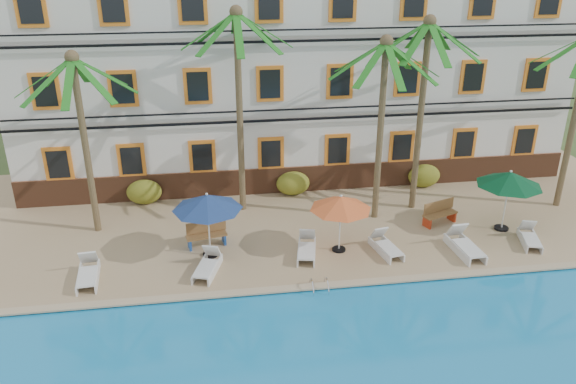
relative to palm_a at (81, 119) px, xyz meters
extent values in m
plane|color=#384C23|center=(8.72, -4.34, -4.80)|extent=(100.00, 100.00, 0.00)
cube|color=tan|center=(8.72, 0.66, -4.68)|extent=(30.00, 12.00, 0.25)
cube|color=tan|center=(8.72, -5.24, -4.52)|extent=(30.00, 0.35, 0.06)
cube|color=silver|center=(8.72, 5.66, 0.45)|extent=(25.00, 6.00, 10.00)
cube|color=brown|center=(8.72, 2.60, -3.95)|extent=(25.00, 0.12, 1.20)
cube|color=orange|center=(-1.78, 2.61, -2.65)|extent=(1.15, 0.10, 1.50)
cube|color=black|center=(-1.78, 2.56, -2.65)|extent=(0.85, 0.04, 1.20)
cube|color=orange|center=(1.22, 2.61, -2.65)|extent=(1.15, 0.10, 1.50)
cube|color=black|center=(1.22, 2.56, -2.65)|extent=(0.85, 0.04, 1.20)
cube|color=orange|center=(4.22, 2.61, -2.65)|extent=(1.15, 0.10, 1.50)
cube|color=black|center=(4.22, 2.56, -2.65)|extent=(0.85, 0.04, 1.20)
cube|color=orange|center=(7.22, 2.61, -2.65)|extent=(1.15, 0.10, 1.50)
cube|color=black|center=(7.22, 2.56, -2.65)|extent=(0.85, 0.04, 1.20)
cube|color=orange|center=(10.22, 2.61, -2.65)|extent=(1.15, 0.10, 1.50)
cube|color=black|center=(10.22, 2.56, -2.65)|extent=(0.85, 0.04, 1.20)
cube|color=orange|center=(13.22, 2.61, -2.65)|extent=(1.15, 0.10, 1.50)
cube|color=black|center=(13.22, 2.56, -2.65)|extent=(0.85, 0.04, 1.20)
cube|color=orange|center=(16.22, 2.61, -2.65)|extent=(1.15, 0.10, 1.50)
cube|color=black|center=(16.22, 2.56, -2.65)|extent=(0.85, 0.04, 1.20)
cube|color=orange|center=(19.22, 2.61, -2.65)|extent=(1.15, 0.10, 1.50)
cube|color=black|center=(19.22, 2.56, -2.65)|extent=(0.85, 0.04, 1.20)
cube|color=orange|center=(-1.78, 2.61, 0.45)|extent=(1.15, 0.10, 1.50)
cube|color=black|center=(-1.78, 2.56, 0.45)|extent=(0.85, 0.04, 1.20)
cube|color=orange|center=(1.22, 2.61, 0.45)|extent=(1.15, 0.10, 1.50)
cube|color=black|center=(1.22, 2.56, 0.45)|extent=(0.85, 0.04, 1.20)
cube|color=orange|center=(4.22, 2.61, 0.45)|extent=(1.15, 0.10, 1.50)
cube|color=black|center=(4.22, 2.56, 0.45)|extent=(0.85, 0.04, 1.20)
cube|color=orange|center=(7.22, 2.61, 0.45)|extent=(1.15, 0.10, 1.50)
cube|color=black|center=(7.22, 2.56, 0.45)|extent=(0.85, 0.04, 1.20)
cube|color=orange|center=(10.22, 2.61, 0.45)|extent=(1.15, 0.10, 1.50)
cube|color=black|center=(10.22, 2.56, 0.45)|extent=(0.85, 0.04, 1.20)
cube|color=orange|center=(13.22, 2.61, 0.45)|extent=(1.15, 0.10, 1.50)
cube|color=black|center=(13.22, 2.56, 0.45)|extent=(0.85, 0.04, 1.20)
cube|color=orange|center=(16.22, 2.61, 0.45)|extent=(1.15, 0.10, 1.50)
cube|color=black|center=(16.22, 2.56, 0.45)|extent=(0.85, 0.04, 1.20)
cube|color=orange|center=(19.22, 2.61, 0.45)|extent=(1.15, 0.10, 1.50)
cube|color=black|center=(19.22, 2.56, 0.45)|extent=(0.85, 0.04, 1.20)
cube|color=orange|center=(-1.78, 2.61, 3.65)|extent=(1.15, 0.10, 1.50)
cube|color=black|center=(-1.78, 2.56, 3.65)|extent=(0.85, 0.04, 1.20)
cube|color=orange|center=(1.22, 2.61, 3.65)|extent=(1.15, 0.10, 1.50)
cube|color=black|center=(1.22, 2.56, 3.65)|extent=(0.85, 0.04, 1.20)
cube|color=orange|center=(4.22, 2.61, 3.65)|extent=(1.15, 0.10, 1.50)
cube|color=black|center=(4.22, 2.56, 3.65)|extent=(0.85, 0.04, 1.20)
cube|color=orange|center=(7.22, 2.61, 3.65)|extent=(1.15, 0.10, 1.50)
cube|color=black|center=(7.22, 2.56, 3.65)|extent=(0.85, 0.04, 1.20)
cube|color=orange|center=(10.22, 2.61, 3.65)|extent=(1.15, 0.10, 1.50)
cube|color=black|center=(10.22, 2.56, 3.65)|extent=(0.85, 0.04, 1.20)
cube|color=orange|center=(13.22, 2.61, 3.65)|extent=(1.15, 0.10, 1.50)
cube|color=black|center=(13.22, 2.56, 3.65)|extent=(0.85, 0.04, 1.20)
cube|color=orange|center=(16.22, 2.61, 3.65)|extent=(1.15, 0.10, 1.50)
cube|color=black|center=(16.22, 2.56, 3.65)|extent=(0.85, 0.04, 1.20)
cube|color=orange|center=(19.22, 2.61, 3.65)|extent=(1.15, 0.10, 1.50)
cube|color=black|center=(19.22, 2.56, 3.65)|extent=(0.85, 0.04, 1.20)
cube|color=black|center=(8.72, 2.46, -1.10)|extent=(25.00, 0.08, 0.10)
cube|color=black|center=(8.72, 2.46, -0.65)|extent=(25.00, 0.08, 0.06)
cube|color=black|center=(8.72, 2.46, 2.20)|extent=(25.00, 0.08, 0.10)
cube|color=black|center=(8.72, 2.46, 2.65)|extent=(25.00, 0.08, 0.06)
cylinder|color=brown|center=(0.00, 0.00, -1.17)|extent=(0.26, 0.26, 6.77)
sphere|color=brown|center=(0.00, 0.00, 2.21)|extent=(0.50, 0.50, 0.50)
cube|color=#186718|center=(0.00, 1.05, 1.54)|extent=(0.28, 2.13, 1.37)
cube|color=#186718|center=(-0.75, 0.75, 1.54)|extent=(1.70, 1.70, 1.37)
cube|color=#186718|center=(-1.05, 0.00, 1.54)|extent=(2.13, 0.28, 1.37)
cube|color=#186718|center=(-0.75, -0.75, 1.54)|extent=(1.70, 1.70, 1.37)
cube|color=#186718|center=(0.00, -1.05, 1.54)|extent=(0.28, 2.13, 1.37)
cube|color=#186718|center=(0.75, -0.75, 1.54)|extent=(1.70, 1.70, 1.37)
cube|color=#186718|center=(1.05, 0.00, 1.54)|extent=(2.13, 0.28, 1.37)
cube|color=#186718|center=(0.75, 0.75, 1.54)|extent=(1.70, 1.70, 1.37)
cylinder|color=brown|center=(5.82, 1.11, -0.52)|extent=(0.26, 0.26, 8.07)
sphere|color=brown|center=(5.82, 1.11, 3.52)|extent=(0.50, 0.50, 0.50)
cube|color=#186718|center=(5.82, 2.17, 2.85)|extent=(0.28, 2.13, 1.37)
cube|color=#186718|center=(5.07, 1.86, 2.85)|extent=(1.70, 1.70, 1.37)
cube|color=#186718|center=(4.76, 1.11, 2.85)|extent=(2.13, 0.28, 1.37)
cube|color=#186718|center=(5.07, 0.36, 2.85)|extent=(1.70, 1.70, 1.37)
cube|color=#186718|center=(5.82, 0.06, 2.85)|extent=(0.28, 2.13, 1.37)
cube|color=#186718|center=(6.56, 0.36, 2.85)|extent=(1.70, 1.70, 1.37)
cube|color=#186718|center=(6.87, 1.11, 2.85)|extent=(2.13, 0.28, 1.37)
cube|color=#186718|center=(6.56, 1.86, 2.85)|extent=(1.70, 1.70, 1.37)
cylinder|color=brown|center=(11.16, -0.44, -1.00)|extent=(0.26, 0.26, 7.12)
sphere|color=brown|center=(11.16, -0.44, 2.56)|extent=(0.50, 0.50, 0.50)
cube|color=#186718|center=(11.16, 0.62, 1.89)|extent=(0.28, 2.13, 1.37)
cube|color=#186718|center=(10.42, 0.31, 1.89)|extent=(1.70, 1.70, 1.37)
cube|color=#186718|center=(10.11, -0.44, 1.89)|extent=(2.13, 0.28, 1.37)
cube|color=#186718|center=(10.42, -1.18, 1.89)|extent=(1.70, 1.70, 1.37)
cube|color=#186718|center=(11.16, -1.49, 1.89)|extent=(0.28, 2.13, 1.37)
cube|color=#186718|center=(11.91, -1.18, 1.89)|extent=(1.70, 1.70, 1.37)
cube|color=#186718|center=(12.22, -0.44, 1.89)|extent=(2.13, 0.28, 1.37)
cube|color=#186718|center=(11.91, 0.31, 1.89)|extent=(1.70, 1.70, 1.37)
cylinder|color=brown|center=(13.01, 0.23, -0.69)|extent=(0.26, 0.26, 7.72)
sphere|color=brown|center=(13.01, 0.23, 3.17)|extent=(0.50, 0.50, 0.50)
cube|color=#186718|center=(13.01, 1.28, 2.49)|extent=(0.28, 2.13, 1.37)
cube|color=#186718|center=(12.27, 0.97, 2.49)|extent=(1.70, 1.70, 1.37)
cube|color=#186718|center=(11.96, 0.23, 2.49)|extent=(2.13, 0.28, 1.37)
cube|color=#186718|center=(12.27, -0.52, 2.49)|extent=(1.70, 1.70, 1.37)
cube|color=#186718|center=(13.01, -0.83, 2.49)|extent=(0.28, 2.13, 1.37)
cube|color=#186718|center=(13.76, -0.52, 2.49)|extent=(1.70, 1.70, 1.37)
cube|color=#186718|center=(14.07, 0.23, 2.49)|extent=(2.13, 0.28, 1.37)
cube|color=#186718|center=(13.76, 0.97, 2.49)|extent=(1.70, 1.70, 1.37)
cylinder|color=brown|center=(19.30, -0.48, -0.94)|extent=(0.26, 0.26, 7.22)
cube|color=#186718|center=(19.30, 0.57, 2.00)|extent=(0.28, 2.13, 1.37)
cube|color=#186718|center=(18.56, 0.26, 2.00)|extent=(1.70, 1.70, 1.37)
cube|color=#186718|center=(18.25, -0.48, 2.00)|extent=(2.13, 0.28, 1.37)
ellipsoid|color=#2B5718|center=(1.64, 2.26, -4.00)|extent=(1.50, 0.90, 1.10)
ellipsoid|color=#2B5718|center=(8.16, 2.26, -4.00)|extent=(1.50, 0.90, 1.10)
ellipsoid|color=#2B5718|center=(14.30, 2.26, -4.00)|extent=(1.50, 0.90, 1.10)
cylinder|color=black|center=(4.36, -2.65, -4.51)|extent=(0.56, 0.56, 0.08)
cylinder|color=silver|center=(4.36, -2.65, -3.36)|extent=(0.06, 0.06, 2.39)
cone|color=navy|center=(4.36, -2.65, -2.42)|extent=(2.48, 2.48, 0.55)
sphere|color=silver|center=(4.36, -2.65, -2.12)|extent=(0.10, 0.10, 0.10)
cylinder|color=black|center=(9.06, -2.96, -4.52)|extent=(0.50, 0.50, 0.07)
cylinder|color=silver|center=(9.06, -2.96, -3.48)|extent=(0.06, 0.06, 2.16)
cone|color=#DB5B29|center=(9.06, -2.96, -2.62)|extent=(2.25, 2.25, 0.49)
sphere|color=silver|center=(9.06, -2.96, -2.35)|extent=(0.10, 0.10, 0.10)
cylinder|color=black|center=(15.83, -2.26, -4.51)|extent=(0.56, 0.56, 0.08)
cylinder|color=silver|center=(15.83, -2.26, -3.35)|extent=(0.06, 0.06, 2.41)
cone|color=#074121|center=(15.83, -2.26, -2.39)|extent=(2.51, 2.51, 0.55)
sphere|color=silver|center=(15.83, -2.26, -2.09)|extent=(0.10, 0.10, 0.10)
cube|color=silver|center=(0.29, -3.99, -4.24)|extent=(0.70, 1.32, 0.06)
cube|color=silver|center=(0.22, -3.11, -4.02)|extent=(0.63, 0.52, 0.64)
cube|color=silver|center=(-0.02, -3.77, -4.41)|extent=(0.21, 1.81, 0.29)
cube|color=silver|center=(0.57, -3.72, -4.41)|extent=(0.21, 1.81, 0.29)
cube|color=silver|center=(4.16, -4.04, -4.25)|extent=(0.91, 1.34, 0.06)
cube|color=silver|center=(4.42, -3.24, -4.04)|extent=(0.67, 0.60, 0.61)
cube|color=silver|center=(3.96, -3.73, -4.41)|extent=(0.58, 1.68, 0.28)
cube|color=silver|center=(4.50, -3.90, -4.41)|extent=(0.58, 1.68, 0.28)
cube|color=silver|center=(7.76, -3.39, -4.25)|extent=(0.83, 1.35, 0.06)
cube|color=silver|center=(7.94, -2.54, -4.02)|extent=(0.66, 0.57, 0.63)
cube|color=silver|center=(7.53, -3.09, -4.41)|extent=(0.43, 1.76, 0.29)
cube|color=silver|center=(8.10, -3.21, -4.41)|extent=(0.43, 1.76, 0.29)
cube|color=silver|center=(10.77, -3.60, -4.26)|extent=(0.78, 1.28, 0.06)
cube|color=silver|center=(10.60, -2.79, -4.05)|extent=(0.63, 0.54, 0.60)
cube|color=silver|center=(10.45, -3.43, -4.42)|extent=(0.39, 1.68, 0.28)
cube|color=silver|center=(10.99, -3.32, -4.42)|extent=(0.39, 1.68, 0.28)
cube|color=silver|center=(13.58, -4.08, -4.21)|extent=(0.73, 1.43, 0.06)
cube|color=silver|center=(13.52, -3.12, -3.97)|extent=(0.67, 0.55, 0.69)
cube|color=silver|center=(13.24, -3.83, -4.39)|extent=(0.19, 1.98, 0.32)
cube|color=silver|center=(13.89, -3.79, -4.39)|extent=(0.19, 1.98, 0.32)
cube|color=silver|center=(16.22, -3.75, -4.27)|extent=(0.84, 1.26, 0.05)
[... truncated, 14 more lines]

